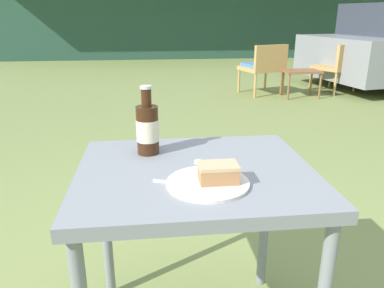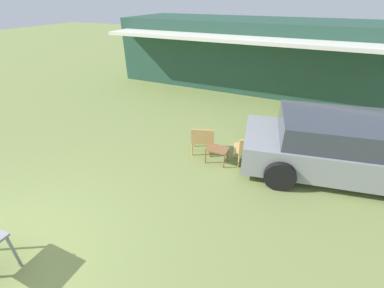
# 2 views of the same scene
# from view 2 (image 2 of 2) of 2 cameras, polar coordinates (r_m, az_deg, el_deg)

# --- Properties ---
(cabin_building) EXTENTS (11.69, 4.84, 2.68)m
(cabin_building) POSITION_cam_2_polar(r_m,az_deg,el_deg) (12.18, 14.64, 18.97)
(cabin_building) COLOR #284C3D
(cabin_building) RESTS_ON ground_plane
(parked_car) EXTENTS (4.49, 2.65, 1.33)m
(parked_car) POSITION_cam_2_polar(r_m,az_deg,el_deg) (6.52, 29.99, -0.61)
(parked_car) COLOR gray
(parked_car) RESTS_ON ground_plane
(wicker_chair_cushioned) EXTENTS (0.69, 0.65, 0.74)m
(wicker_chair_cushioned) POSITION_cam_2_polar(r_m,az_deg,el_deg) (6.47, 2.43, 1.41)
(wicker_chair_cushioned) COLOR tan
(wicker_chair_cushioned) RESTS_ON ground_plane
(wicker_chair_plain) EXTENTS (0.73, 0.70, 0.74)m
(wicker_chair_plain) POSITION_cam_2_polar(r_m,az_deg,el_deg) (6.18, 12.51, -0.89)
(wicker_chair_plain) COLOR tan
(wicker_chair_plain) RESTS_ON ground_plane
(garden_side_table) EXTENTS (0.52, 0.36, 0.39)m
(garden_side_table) POSITION_cam_2_polar(r_m,az_deg,el_deg) (6.16, 5.60, -1.38)
(garden_side_table) COLOR brown
(garden_side_table) RESTS_ON ground_plane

